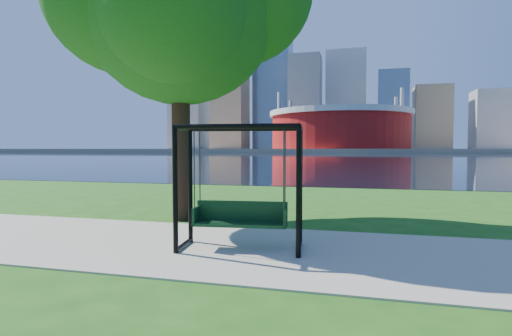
% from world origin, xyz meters
% --- Properties ---
extents(ground, '(900.00, 900.00, 0.00)m').
position_xyz_m(ground, '(0.00, 0.00, 0.00)').
color(ground, '#1E5114').
rests_on(ground, ground).
extents(path, '(120.00, 4.00, 0.03)m').
position_xyz_m(path, '(0.00, -0.50, 0.01)').
color(path, '#9E937F').
rests_on(path, ground).
extents(river, '(900.00, 180.00, 0.02)m').
position_xyz_m(river, '(0.00, 102.00, 0.01)').
color(river, black).
rests_on(river, ground).
extents(far_bank, '(900.00, 228.00, 2.00)m').
position_xyz_m(far_bank, '(0.00, 306.00, 1.00)').
color(far_bank, '#937F60').
rests_on(far_bank, ground).
extents(stadium, '(83.00, 83.00, 32.00)m').
position_xyz_m(stadium, '(-10.00, 235.00, 14.23)').
color(stadium, maroon).
rests_on(stadium, far_bank).
extents(skyline, '(392.00, 66.00, 96.50)m').
position_xyz_m(skyline, '(-4.27, 319.39, 35.89)').
color(skyline, gray).
rests_on(skyline, far_bank).
extents(swing, '(2.37, 1.24, 2.33)m').
position_xyz_m(swing, '(-0.37, -0.57, 1.13)').
color(swing, black).
rests_on(swing, ground).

